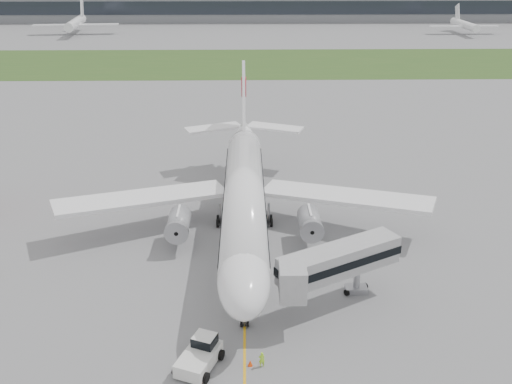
{
  "coord_description": "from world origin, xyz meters",
  "views": [
    {
      "loc": [
        0.26,
        -60.65,
        34.04
      ],
      "look_at": [
        1.43,
        2.0,
        6.86
      ],
      "focal_mm": 40.0,
      "sensor_mm": 36.0,
      "label": 1
    }
  ],
  "objects_px": {
    "jet_bridge": "(333,264)",
    "ground_crew_near": "(262,359)",
    "airliner": "(244,192)",
    "pushback_tug": "(200,354)"
  },
  "relations": [
    {
      "from": "jet_bridge",
      "to": "ground_crew_near",
      "type": "height_order",
      "value": "jet_bridge"
    },
    {
      "from": "jet_bridge",
      "to": "airliner",
      "type": "bearing_deg",
      "value": 89.36
    },
    {
      "from": "ground_crew_near",
      "to": "airliner",
      "type": "bearing_deg",
      "value": -96.43
    },
    {
      "from": "airliner",
      "to": "pushback_tug",
      "type": "xyz_separation_m",
      "value": [
        -3.87,
        -25.26,
        -4.55
      ]
    },
    {
      "from": "pushback_tug",
      "to": "jet_bridge",
      "type": "xyz_separation_m",
      "value": [
        12.76,
        8.74,
        3.83
      ]
    },
    {
      "from": "pushback_tug",
      "to": "ground_crew_near",
      "type": "distance_m",
      "value": 5.41
    },
    {
      "from": "ground_crew_near",
      "to": "jet_bridge",
      "type": "bearing_deg",
      "value": -138.75
    },
    {
      "from": "airliner",
      "to": "ground_crew_near",
      "type": "bearing_deg",
      "value": -86.63
    },
    {
      "from": "airliner",
      "to": "ground_crew_near",
      "type": "xyz_separation_m",
      "value": [
        1.51,
        -25.64,
        -4.91
      ]
    },
    {
      "from": "pushback_tug",
      "to": "jet_bridge",
      "type": "distance_m",
      "value": 15.93
    }
  ]
}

